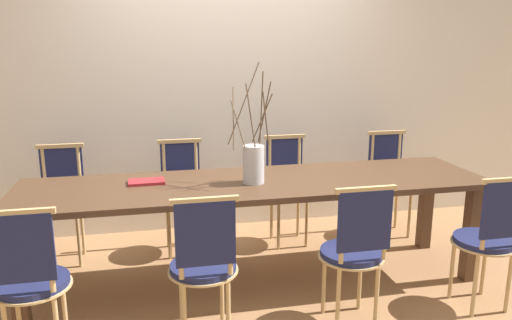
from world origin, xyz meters
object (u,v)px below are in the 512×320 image
(chair_near_center, at_px, (355,248))
(book_stack, at_px, (146,182))
(chair_far_center, at_px, (288,185))
(dining_table, at_px, (256,193))
(vase_centerpiece, at_px, (253,162))

(chair_near_center, bearing_deg, book_stack, 146.23)
(chair_far_center, xyz_separation_m, book_stack, (-1.16, -0.57, 0.26))
(dining_table, distance_m, vase_centerpiece, 0.23)
(chair_far_center, xyz_separation_m, vase_centerpiece, (-0.45, -0.72, 0.39))
(dining_table, height_order, book_stack, book_stack)
(chair_near_center, bearing_deg, chair_far_center, 90.99)
(dining_table, distance_m, book_stack, 0.75)
(dining_table, bearing_deg, book_stack, 171.55)
(dining_table, relative_size, chair_near_center, 3.53)
(dining_table, xyz_separation_m, chair_near_center, (0.45, -0.68, -0.16))
(dining_table, bearing_deg, vase_centerpiece, -126.77)
(dining_table, height_order, chair_far_center, chair_far_center)
(chair_near_center, distance_m, chair_far_center, 1.37)
(vase_centerpiece, bearing_deg, chair_near_center, -54.03)
(dining_table, relative_size, chair_far_center, 3.53)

